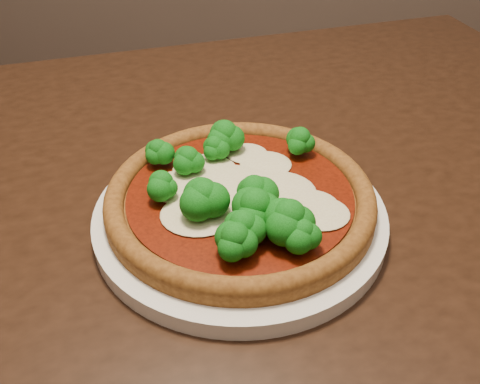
{
  "coord_description": "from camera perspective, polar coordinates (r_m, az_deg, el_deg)",
  "views": [
    {
      "loc": [
        -0.04,
        -0.41,
        1.11
      ],
      "look_at": [
        -0.07,
        0.02,
        0.79
      ],
      "focal_mm": 40.0,
      "sensor_mm": 36.0,
      "label": 1
    }
  ],
  "objects": [
    {
      "name": "dining_table",
      "position": [
        0.64,
        -5.67,
        -7.67
      ],
      "size": [
        1.49,
        1.27,
        0.75
      ],
      "rotation": [
        0.0,
        0.0,
        0.36
      ],
      "color": "black",
      "rests_on": "floor"
    },
    {
      "name": "pizza",
      "position": [
        0.53,
        0.01,
        -0.3
      ],
      "size": [
        0.27,
        0.27,
        0.06
      ],
      "rotation": [
        0.0,
        0.0,
        -0.25
      ],
      "color": "brown",
      "rests_on": "plate"
    },
    {
      "name": "plate",
      "position": [
        0.55,
        -0.0,
        -2.57
      ],
      "size": [
        0.3,
        0.3,
        0.02
      ],
      "primitive_type": "cylinder",
      "color": "white",
      "rests_on": "dining_table"
    }
  ]
}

